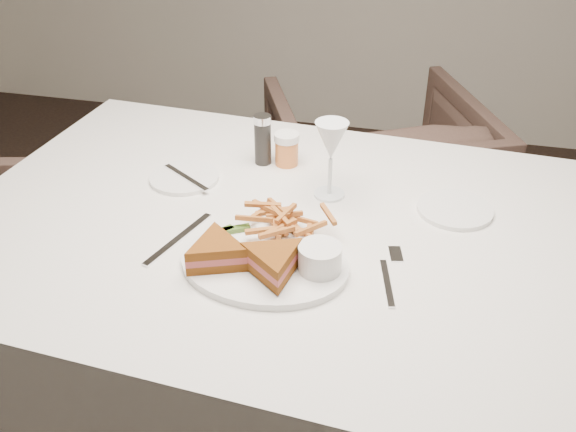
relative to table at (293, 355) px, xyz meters
The scene contains 3 objects.
table is the anchor object (origin of this frame).
chair_far 0.96m from the table, 85.25° to the left, with size 0.70×0.65×0.72m, color #45312A.
table_setting 0.42m from the table, 101.24° to the right, with size 0.77×0.60×0.18m.
Camera 1 is at (0.09, -0.70, 1.48)m, focal length 40.00 mm.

